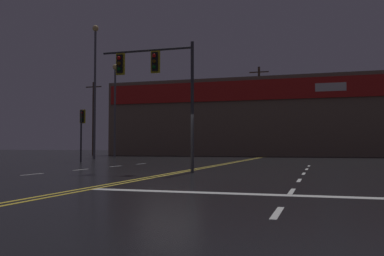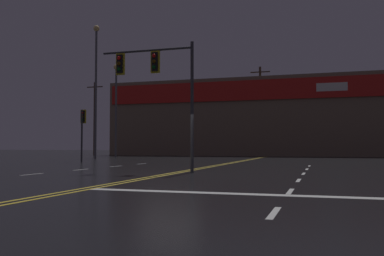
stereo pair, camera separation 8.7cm
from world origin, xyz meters
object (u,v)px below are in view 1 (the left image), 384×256
(traffic_signal_median, at_px, (155,74))
(streetlight_near_right, at_px, (115,98))
(streetlight_far_right, at_px, (95,76))
(traffic_signal_corner_northwest, at_px, (82,123))

(traffic_signal_median, height_order, streetlight_near_right, streetlight_near_right)
(streetlight_near_right, relative_size, streetlight_far_right, 0.79)
(streetlight_near_right, bearing_deg, streetlight_far_right, -82.93)
(streetlight_near_right, height_order, streetlight_far_right, streetlight_far_right)
(traffic_signal_corner_northwest, xyz_separation_m, streetlight_far_right, (-3.29, 7.51, 4.76))
(traffic_signal_corner_northwest, distance_m, streetlight_near_right, 13.74)
(streetlight_near_right, xyz_separation_m, streetlight_far_right, (0.65, -5.22, 1.41))
(traffic_signal_median, distance_m, streetlight_far_right, 21.37)
(traffic_signal_corner_northwest, bearing_deg, traffic_signal_median, -45.02)
(traffic_signal_corner_northwest, relative_size, streetlight_near_right, 0.39)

